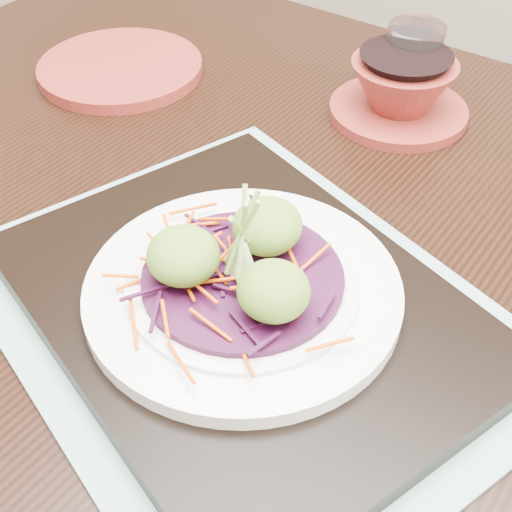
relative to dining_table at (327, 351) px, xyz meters
The scene contains 11 objects.
dining_table is the anchor object (origin of this frame).
placemat 0.14m from the dining_table, 115.28° to the right, with size 0.42×0.33×0.00m, color #83A993.
serving_tray 0.15m from the dining_table, 115.28° to the right, with size 0.37×0.27×0.02m, color black.
white_plate 0.16m from the dining_table, 115.28° to the right, with size 0.24×0.24×0.02m.
cabbage_bed 0.17m from the dining_table, 115.28° to the right, with size 0.15×0.15×0.01m, color #360A27.
carrot_julienne 0.18m from the dining_table, 115.28° to the right, with size 0.18×0.18×0.01m, color #DB4703, non-canonical shape.
guacamole_scoops 0.19m from the dining_table, 115.12° to the right, with size 0.13×0.12×0.04m.
scallion_garnish 0.21m from the dining_table, 115.28° to the right, with size 0.05×0.05×0.08m, color #83AD45, non-canonical shape.
terracotta_side_plate 0.42m from the dining_table, 153.05° to the left, with size 0.19×0.19×0.01m, color maroon.
water_glass 0.33m from the dining_table, 98.90° to the left, with size 0.06×0.06×0.09m, color white.
terracotta_bowl_set 0.29m from the dining_table, 99.30° to the left, with size 0.16×0.16×0.06m.
Camera 1 is at (0.13, -0.48, 1.21)m, focal length 50.00 mm.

